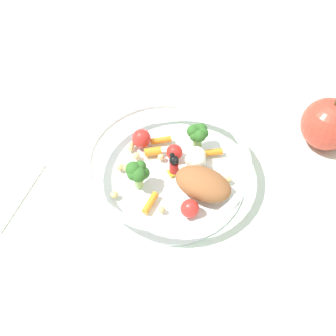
% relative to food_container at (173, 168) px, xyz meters
% --- Properties ---
extents(ground_plane, '(2.40, 2.40, 0.00)m').
position_rel_food_container_xyz_m(ground_plane, '(-0.02, -0.01, -0.03)').
color(ground_plane, silver).
extents(food_container, '(0.24, 0.24, 0.06)m').
position_rel_food_container_xyz_m(food_container, '(0.00, 0.00, 0.00)').
color(food_container, white).
rests_on(food_container, ground_plane).
extents(loose_apple, '(0.08, 0.08, 0.09)m').
position_rel_food_container_xyz_m(loose_apple, '(0.22, 0.11, 0.01)').
color(loose_apple, '#BC3828').
rests_on(loose_apple, ground_plane).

